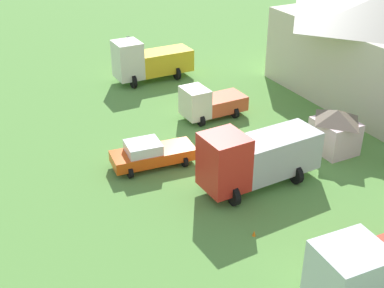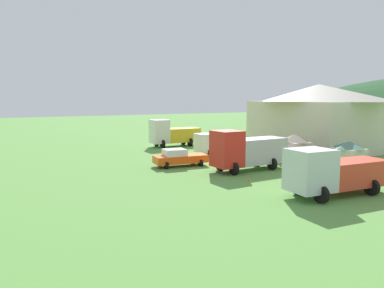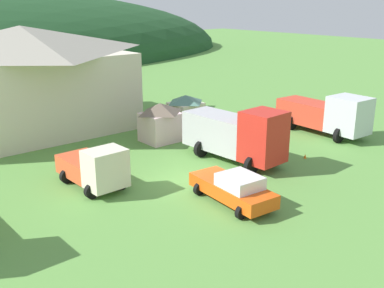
{
  "view_description": "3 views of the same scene",
  "coord_description": "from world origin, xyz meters",
  "px_view_note": "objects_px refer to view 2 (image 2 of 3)",
  "views": [
    {
      "loc": [
        24.78,
        -13.75,
        15.73
      ],
      "look_at": [
        1.55,
        -1.8,
        1.62
      ],
      "focal_mm": 47.41,
      "sensor_mm": 36.0,
      "label": 1
    },
    {
      "loc": [
        31.22,
        -19.07,
        6.47
      ],
      "look_at": [
        -1.76,
        -1.45,
        1.75
      ],
      "focal_mm": 34.76,
      "sensor_mm": 36.0,
      "label": 2
    },
    {
      "loc": [
        -15.2,
        -18.77,
        9.97
      ],
      "look_at": [
        0.24,
        -0.57,
        2.36
      ],
      "focal_mm": 42.75,
      "sensor_mm": 36.0,
      "label": 3
    }
  ],
  "objects_px": {
    "light_truck_cream": "(213,145)",
    "play_shed_cream": "(349,154)",
    "crane_truck_red": "(246,150)",
    "traffic_light_west": "(160,129)",
    "service_pickup_orange": "(179,158)",
    "heavy_rig_striped": "(172,133)",
    "traffic_cone_mid_row": "(280,167)",
    "depot_building": "(318,116)",
    "tow_truck_silver": "(332,171)",
    "traffic_cone_near_pickup": "(249,182)",
    "play_shed_pink": "(294,148)"
  },
  "relations": [
    {
      "from": "light_truck_cream",
      "to": "play_shed_cream",
      "type": "bearing_deg",
      "value": 119.05
    },
    {
      "from": "play_shed_cream",
      "to": "crane_truck_red",
      "type": "relative_size",
      "value": 0.36
    },
    {
      "from": "play_shed_cream",
      "to": "traffic_light_west",
      "type": "xyz_separation_m",
      "value": [
        -22.42,
        -9.28,
        0.99
      ]
    },
    {
      "from": "light_truck_cream",
      "to": "service_pickup_orange",
      "type": "height_order",
      "value": "light_truck_cream"
    },
    {
      "from": "traffic_light_west",
      "to": "heavy_rig_striped",
      "type": "bearing_deg",
      "value": 44.62
    },
    {
      "from": "service_pickup_orange",
      "to": "crane_truck_red",
      "type": "bearing_deg",
      "value": 138.47
    },
    {
      "from": "play_shed_cream",
      "to": "traffic_cone_mid_row",
      "type": "xyz_separation_m",
      "value": [
        -3.28,
        -5.25,
        -1.26
      ]
    },
    {
      "from": "depot_building",
      "to": "traffic_cone_mid_row",
      "type": "xyz_separation_m",
      "value": [
        7.17,
        -12.2,
        -4.15
      ]
    },
    {
      "from": "heavy_rig_striped",
      "to": "depot_building",
      "type": "bearing_deg",
      "value": 143.78
    },
    {
      "from": "heavy_rig_striped",
      "to": "traffic_cone_mid_row",
      "type": "height_order",
      "value": "heavy_rig_striped"
    },
    {
      "from": "tow_truck_silver",
      "to": "service_pickup_orange",
      "type": "bearing_deg",
      "value": -70.57
    },
    {
      "from": "tow_truck_silver",
      "to": "play_shed_cream",
      "type": "bearing_deg",
      "value": -142.99
    },
    {
      "from": "light_truck_cream",
      "to": "crane_truck_red",
      "type": "height_order",
      "value": "crane_truck_red"
    },
    {
      "from": "depot_building",
      "to": "crane_truck_red",
      "type": "bearing_deg",
      "value": -66.31
    },
    {
      "from": "crane_truck_red",
      "to": "traffic_cone_near_pickup",
      "type": "bearing_deg",
      "value": 54.07
    },
    {
      "from": "play_shed_cream",
      "to": "traffic_cone_near_pickup",
      "type": "bearing_deg",
      "value": -87.66
    },
    {
      "from": "crane_truck_red",
      "to": "traffic_cone_near_pickup",
      "type": "xyz_separation_m",
      "value": [
        3.85,
        -2.51,
        -1.84
      ]
    },
    {
      "from": "service_pickup_orange",
      "to": "traffic_light_west",
      "type": "height_order",
      "value": "traffic_light_west"
    },
    {
      "from": "traffic_cone_mid_row",
      "to": "crane_truck_red",
      "type": "bearing_deg",
      "value": -91.35
    },
    {
      "from": "depot_building",
      "to": "traffic_light_west",
      "type": "xyz_separation_m",
      "value": [
        -11.97,
        -16.22,
        -1.9
      ]
    },
    {
      "from": "crane_truck_red",
      "to": "traffic_cone_mid_row",
      "type": "xyz_separation_m",
      "value": [
        0.09,
        3.93,
        -1.84
      ]
    },
    {
      "from": "play_shed_pink",
      "to": "traffic_cone_mid_row",
      "type": "height_order",
      "value": "play_shed_pink"
    },
    {
      "from": "depot_building",
      "to": "play_shed_pink",
      "type": "xyz_separation_m",
      "value": [
        6.02,
        -9.44,
        -2.69
      ]
    },
    {
      "from": "play_shed_cream",
      "to": "heavy_rig_striped",
      "type": "distance_m",
      "value": 22.72
    },
    {
      "from": "play_shed_cream",
      "to": "service_pickup_orange",
      "type": "xyz_separation_m",
      "value": [
        -8.0,
        -13.51,
        -0.43
      ]
    },
    {
      "from": "heavy_rig_striped",
      "to": "tow_truck_silver",
      "type": "relative_size",
      "value": 0.89
    },
    {
      "from": "light_truck_cream",
      "to": "traffic_light_west",
      "type": "xyz_separation_m",
      "value": [
        -10.08,
        -2.08,
        1.07
      ]
    },
    {
      "from": "depot_building",
      "to": "crane_truck_red",
      "type": "height_order",
      "value": "depot_building"
    },
    {
      "from": "light_truck_cream",
      "to": "play_shed_pink",
      "type": "bearing_deg",
      "value": 119.51
    },
    {
      "from": "heavy_rig_striped",
      "to": "crane_truck_red",
      "type": "bearing_deg",
      "value": 85.92
    },
    {
      "from": "traffic_cone_near_pickup",
      "to": "crane_truck_red",
      "type": "bearing_deg",
      "value": 146.9
    },
    {
      "from": "traffic_light_west",
      "to": "traffic_cone_mid_row",
      "type": "bearing_deg",
      "value": 11.88
    },
    {
      "from": "play_shed_cream",
      "to": "tow_truck_silver",
      "type": "xyz_separation_m",
      "value": [
        6.27,
        -9.35,
        0.38
      ]
    },
    {
      "from": "service_pickup_orange",
      "to": "traffic_cone_near_pickup",
      "type": "bearing_deg",
      "value": 107.47
    },
    {
      "from": "depot_building",
      "to": "light_truck_cream",
      "type": "xyz_separation_m",
      "value": [
        -1.89,
        -14.14,
        -2.96
      ]
    },
    {
      "from": "crane_truck_red",
      "to": "service_pickup_orange",
      "type": "xyz_separation_m",
      "value": [
        -4.62,
        -4.32,
        -1.01
      ]
    },
    {
      "from": "play_shed_pink",
      "to": "service_pickup_orange",
      "type": "height_order",
      "value": "play_shed_pink"
    },
    {
      "from": "play_shed_pink",
      "to": "light_truck_cream",
      "type": "distance_m",
      "value": 9.2
    },
    {
      "from": "tow_truck_silver",
      "to": "play_shed_pink",
      "type": "bearing_deg",
      "value": -119.45
    },
    {
      "from": "heavy_rig_striped",
      "to": "light_truck_cream",
      "type": "height_order",
      "value": "heavy_rig_striped"
    },
    {
      "from": "traffic_light_west",
      "to": "traffic_cone_mid_row",
      "type": "distance_m",
      "value": 19.69
    },
    {
      "from": "depot_building",
      "to": "tow_truck_silver",
      "type": "bearing_deg",
      "value": -44.26
    },
    {
      "from": "crane_truck_red",
      "to": "tow_truck_silver",
      "type": "relative_size",
      "value": 0.96
    },
    {
      "from": "traffic_cone_near_pickup",
      "to": "light_truck_cream",
      "type": "bearing_deg",
      "value": 160.68
    },
    {
      "from": "depot_building",
      "to": "traffic_cone_mid_row",
      "type": "bearing_deg",
      "value": -59.55
    },
    {
      "from": "play_shed_cream",
      "to": "traffic_light_west",
      "type": "bearing_deg",
      "value": -157.52
    },
    {
      "from": "play_shed_cream",
      "to": "crane_truck_red",
      "type": "height_order",
      "value": "crane_truck_red"
    },
    {
      "from": "play_shed_cream",
      "to": "tow_truck_silver",
      "type": "distance_m",
      "value": 11.26
    },
    {
      "from": "service_pickup_orange",
      "to": "traffic_light_west",
      "type": "distance_m",
      "value": 15.1
    },
    {
      "from": "play_shed_pink",
      "to": "tow_truck_silver",
      "type": "relative_size",
      "value": 0.38
    }
  ]
}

